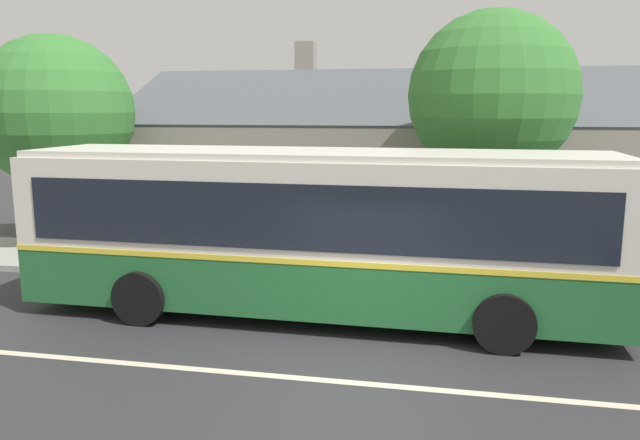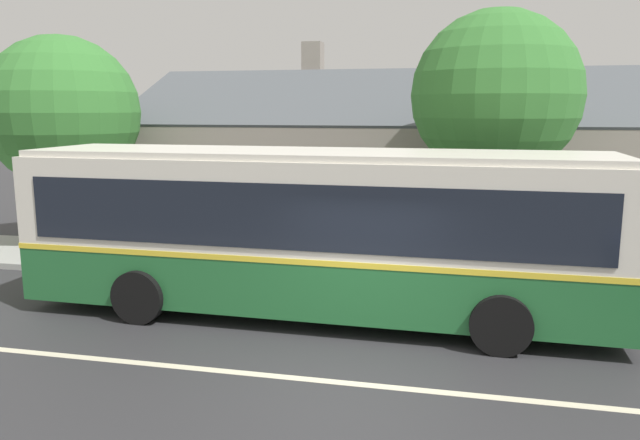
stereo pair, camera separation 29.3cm
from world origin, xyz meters
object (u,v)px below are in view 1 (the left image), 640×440
(bench_by_building, at_px, (107,240))
(street_tree_primary, at_px, (492,96))
(street_tree_secondary, at_px, (53,117))
(transit_bus, at_px, (316,228))

(bench_by_building, xyz_separation_m, street_tree_primary, (9.47, 1.32, 3.62))
(bench_by_building, height_order, street_tree_primary, street_tree_primary)
(street_tree_primary, bearing_deg, bench_by_building, -172.09)
(bench_by_building, xyz_separation_m, street_tree_secondary, (-2.22, 1.37, 3.09))
(bench_by_building, distance_m, street_tree_secondary, 4.04)
(bench_by_building, bearing_deg, street_tree_primary, 7.91)
(bench_by_building, relative_size, street_tree_primary, 0.29)
(transit_bus, bearing_deg, bench_by_building, 154.03)
(transit_bus, relative_size, street_tree_secondary, 1.88)
(street_tree_primary, bearing_deg, transit_bus, -128.23)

